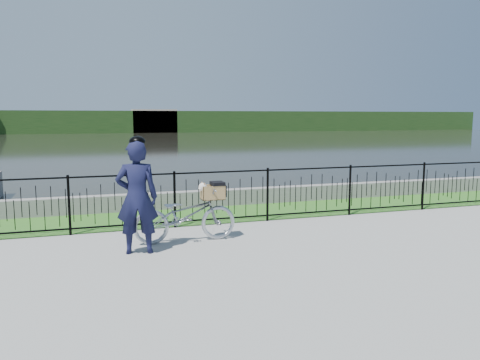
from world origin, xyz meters
name	(u,v)px	position (x,y,z in m)	size (l,w,h in m)	color
ground	(247,244)	(0.00, 0.00, 0.00)	(120.00, 120.00, 0.00)	gray
grass_strip	(211,214)	(0.00, 2.60, 0.00)	(60.00, 2.00, 0.01)	#306620
water	(122,143)	(0.00, 33.00, 0.00)	(120.00, 120.00, 0.00)	black
quay_wall	(201,199)	(0.00, 3.60, 0.20)	(60.00, 0.30, 0.40)	gray
fence	(223,197)	(0.00, 1.60, 0.58)	(14.00, 0.06, 1.15)	black
far_treeline	(109,122)	(0.00, 60.00, 1.50)	(120.00, 6.00, 3.00)	#224018
far_building_right	(154,121)	(6.00, 58.50, 1.60)	(6.00, 3.00, 3.20)	#AA9C88
bicycle_rig	(186,215)	(-1.00, 0.48, 0.49)	(1.83, 0.64, 1.08)	#ACB0B8
cyclist	(137,196)	(-1.89, 0.02, 0.95)	(0.73, 0.53, 1.92)	black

